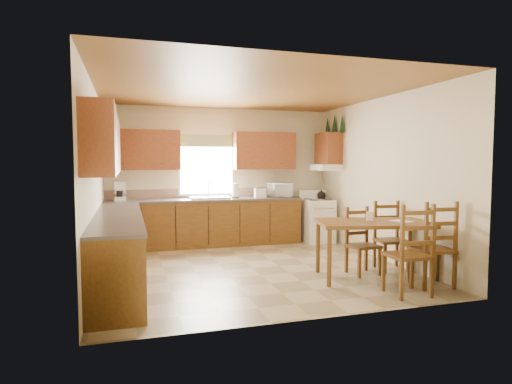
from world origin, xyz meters
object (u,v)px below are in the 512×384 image
object	(u,v)px
stove	(318,221)
dining_table	(372,250)
chair_far_left	(363,241)
chair_near_right	(432,244)
chair_far_right	(392,236)
chair_near_left	(407,249)
microwave	(280,190)

from	to	relation	value
stove	dining_table	world-z (taller)	stove
stove	chair_far_left	world-z (taller)	chair_far_left
chair_near_right	chair_far_right	world-z (taller)	chair_near_right
chair_near_left	chair_far_right	world-z (taller)	chair_near_left
chair_far_right	dining_table	bearing A→B (deg)	-140.04
chair_near_right	chair_far_right	bearing A→B (deg)	-82.75
chair_far_left	dining_table	bearing A→B (deg)	-94.01
dining_table	chair_far_left	world-z (taller)	chair_far_left
stove	chair_near_right	bearing A→B (deg)	-84.09
microwave	chair_far_right	size ratio (longest dim) A/B	0.47
chair_near_right	microwave	bearing A→B (deg)	-69.58
chair_far_right	stove	bearing A→B (deg)	99.78
dining_table	stove	bearing A→B (deg)	94.60
microwave	dining_table	world-z (taller)	microwave
dining_table	chair_near_right	world-z (taller)	chair_near_right
chair_near_left	microwave	bearing A→B (deg)	-83.81
chair_near_left	chair_far_left	xyz separation A→B (m)	(-0.01, 1.01, -0.08)
microwave	dining_table	xyz separation A→B (m)	(0.28, -2.99, -0.66)
chair_near_left	stove	bearing A→B (deg)	-95.18
stove	chair_far_right	distance (m)	2.39
stove	dining_table	bearing A→B (deg)	-95.04
chair_near_right	chair_far_left	xyz separation A→B (m)	(-0.55, 0.79, -0.08)
chair_near_left	chair_far_right	xyz separation A→B (m)	(0.54, 1.12, -0.05)
dining_table	chair_near_left	size ratio (longest dim) A/B	1.34
chair_far_right	chair_near_right	bearing A→B (deg)	-82.86
stove	chair_far_right	bearing A→B (deg)	-83.37
chair_far_left	microwave	bearing A→B (deg)	91.36
chair_near_right	chair_far_right	size ratio (longest dim) A/B	1.09
stove	microwave	size ratio (longest dim) A/B	1.77
chair_near_right	chair_near_left	bearing A→B (deg)	29.68
chair_far_right	chair_far_left	bearing A→B (deg)	-161.79
microwave	dining_table	distance (m)	3.08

